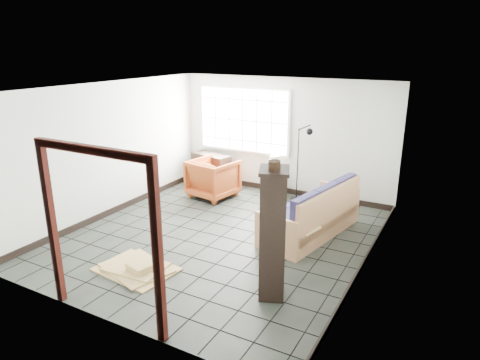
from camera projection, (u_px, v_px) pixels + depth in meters
The scene contains 15 objects.
ground at pixel (221, 236), 7.59m from camera, with size 5.50×5.50×0.00m, color black.
room_shell at pixel (220, 144), 7.11m from camera, with size 5.02×5.52×2.61m.
window_panel at pixel (243, 120), 9.83m from camera, with size 2.32×0.08×1.52m.
doorway_trim at pixel (98, 215), 4.92m from camera, with size 1.80×0.08×2.20m.
futon_sofa at pixel (314, 216), 7.57m from camera, with size 1.23×2.30×0.97m.
armchair at pixel (213, 176), 9.47m from camera, with size 0.91×0.86×0.94m, color brown.
side_table at pixel (275, 179), 9.50m from camera, with size 0.48×0.48×0.49m.
table_lamp at pixel (274, 162), 9.39m from camera, with size 0.38×0.38×0.45m.
projector at pixel (274, 174), 9.41m from camera, with size 0.31×0.26×0.10m.
floor_lamp at pixel (303, 161), 9.02m from camera, with size 0.48×0.29×1.70m.
console_shelf at pixel (211, 170), 10.27m from camera, with size 1.05×0.61×0.77m.
tall_shelf at pixel (273, 233), 5.57m from camera, with size 0.53×0.59×1.78m.
pot at pixel (274, 165), 5.25m from camera, with size 0.17×0.17×0.11m.
open_box at pixel (291, 235), 7.22m from camera, with size 0.99×0.64×0.51m.
cardboard_pile at pixel (137, 268), 6.43m from camera, with size 1.23×1.01×0.17m.
Camera 1 is at (3.63, -5.92, 3.25)m, focal length 32.00 mm.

